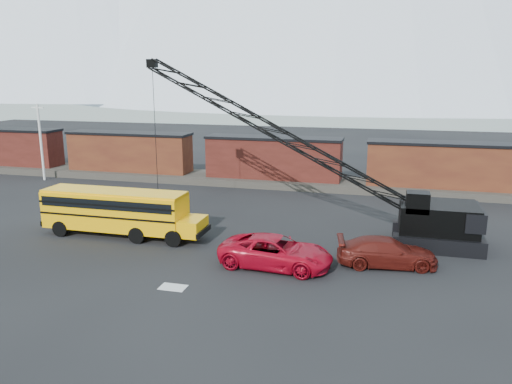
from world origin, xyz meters
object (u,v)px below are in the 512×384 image
maroon_suv (387,252)px  school_bus (119,211)px  red_pickup (276,252)px  crawler_crane (297,144)px

maroon_suv → school_bus: bearing=77.8°
school_bus → maroon_suv: school_bus is taller
red_pickup → maroon_suv: (6.19, 1.81, -0.08)m
maroon_suv → crawler_crane: size_ratio=0.25×
school_bus → maroon_suv: bearing=-3.4°
red_pickup → maroon_suv: bearing=-69.4°
red_pickup → crawler_crane: crawler_crane is taller
maroon_suv → crawler_crane: (-6.28, 5.00, 5.46)m
crawler_crane → school_bus: bearing=-161.2°
school_bus → red_pickup: size_ratio=1.78×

